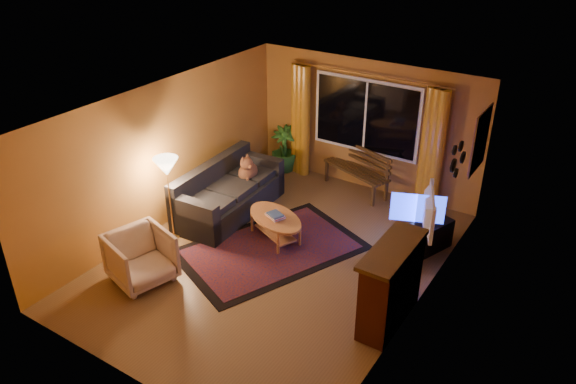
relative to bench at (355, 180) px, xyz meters
The scene contains 22 objects.
floor 2.74m from the bench, 89.61° to the right, with size 4.50×6.00×0.02m, color brown.
ceiling 3.56m from the bench, 89.61° to the right, with size 4.50×6.00×0.02m, color white.
wall_back 1.07m from the bench, 86.22° to the left, with size 4.50×0.02×2.50m, color #B67C34.
wall_left 3.68m from the bench, 129.41° to the right, with size 0.02×6.00×2.50m, color #B67C34.
wall_right 3.70m from the bench, 50.12° to the right, with size 0.02×6.00×2.50m, color #B67C34.
window 1.25m from the bench, 85.09° to the left, with size 2.00×0.02×1.30m, color black.
curtain_rod 2.04m from the bench, 83.82° to the left, with size 0.03×0.03×3.20m, color #BF8C3F.
curtain_left 1.62m from the bench, behind, with size 0.36×0.36×2.24m, color orange.
curtain_right 1.65m from the bench, ahead, with size 0.36×0.36×2.24m, color orange.
bench is the anchor object (origin of this frame).
potted_plant 1.68m from the bench, behind, with size 0.53×0.53×0.95m, color #235B1E.
sofa 2.50m from the bench, 127.21° to the right, with size 0.96×2.23×0.90m, color black.
dog 2.13m from the bench, 134.51° to the right, with size 0.35×0.49×0.53m, color brown, non-canonical shape.
armchair 4.48m from the bench, 107.58° to the right, with size 0.83×0.78×0.86m, color beige.
floor_lamp 3.65m from the bench, 120.25° to the right, with size 0.24×0.24×1.42m, color #BF8C3F.
rug 2.61m from the bench, 94.59° to the right, with size 1.80×2.84×0.02m, color maroon.
coffee_table 2.30m from the bench, 98.24° to the right, with size 1.17×1.17×0.43m, color #B5703B.
tv_console 2.29m from the bench, 36.89° to the right, with size 0.39×1.16×0.48m, color black.
television 2.36m from the bench, 36.89° to the right, with size 1.04×0.14×0.60m, color black.
fireplace 3.76m from the bench, 56.52° to the right, with size 0.40×1.20×1.10m, color maroon.
mirror_cluster 3.08m from the bench, 32.64° to the right, with size 0.06×0.60×0.56m, color black, non-canonical shape.
painting 2.67m from the bench, ahead, with size 0.04×0.76×0.96m, color #DB4626.
Camera 1 is at (4.11, -6.07, 5.08)m, focal length 35.00 mm.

